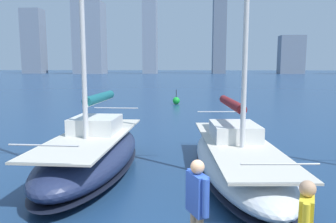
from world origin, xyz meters
TOP-DOWN VIEW (x-y plane):
  - city_skyline at (9.34, -158.19)m, footprint 172.26×17.16m
  - sailboat_maroon at (-2.04, -6.71)m, footprint 3.22×9.00m
  - sailboat_teal at (2.88, -6.56)m, footprint 2.78×7.66m
  - person_blue_shirt at (-0.56, -0.74)m, footprint 0.36×0.55m
  - channel_buoy at (0.88, -27.50)m, footprint 0.70×0.70m

SIDE VIEW (x-z plane):
  - channel_buoy at x=0.88m, z-range -0.34..1.06m
  - sailboat_maroon at x=-2.04m, z-range -4.91..6.24m
  - sailboat_teal at x=2.88m, z-range -4.89..6.42m
  - person_blue_shirt at x=-0.56m, z-range 0.77..2.41m
  - city_skyline at x=9.34m, z-range -8.19..43.43m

